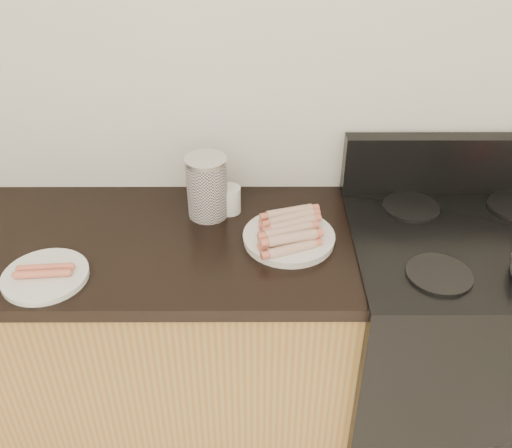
{
  "coord_description": "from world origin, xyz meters",
  "views": [
    {
      "loc": [
        0.11,
        0.31,
        1.91
      ],
      "look_at": [
        0.11,
        1.62,
        1.0
      ],
      "focal_mm": 40.0,
      "sensor_mm": 36.0,
      "label": 1
    }
  ],
  "objects_px": {
    "mug": "(230,200)",
    "stove": "(451,346)",
    "main_plate": "(289,238)",
    "side_plate": "(45,276)",
    "canister": "(207,187)"
  },
  "relations": [
    {
      "from": "main_plate",
      "to": "canister",
      "type": "height_order",
      "value": "canister"
    },
    {
      "from": "main_plate",
      "to": "mug",
      "type": "distance_m",
      "value": 0.25
    },
    {
      "from": "side_plate",
      "to": "canister",
      "type": "relative_size",
      "value": 1.16
    },
    {
      "from": "stove",
      "to": "side_plate",
      "type": "xyz_separation_m",
      "value": [
        -1.25,
        -0.17,
        0.45
      ]
    },
    {
      "from": "main_plate",
      "to": "mug",
      "type": "relative_size",
      "value": 3.07
    },
    {
      "from": "stove",
      "to": "mug",
      "type": "distance_m",
      "value": 0.91
    },
    {
      "from": "stove",
      "to": "side_plate",
      "type": "relative_size",
      "value": 3.9
    },
    {
      "from": "stove",
      "to": "mug",
      "type": "bearing_deg",
      "value": 167.2
    },
    {
      "from": "side_plate",
      "to": "mug",
      "type": "xyz_separation_m",
      "value": [
        0.49,
        0.34,
        0.04
      ]
    },
    {
      "from": "side_plate",
      "to": "canister",
      "type": "bearing_deg",
      "value": 36.89
    },
    {
      "from": "mug",
      "to": "stove",
      "type": "bearing_deg",
      "value": -12.8
    },
    {
      "from": "stove",
      "to": "mug",
      "type": "height_order",
      "value": "mug"
    },
    {
      "from": "stove",
      "to": "main_plate",
      "type": "height_order",
      "value": "main_plate"
    },
    {
      "from": "main_plate",
      "to": "side_plate",
      "type": "distance_m",
      "value": 0.7
    },
    {
      "from": "side_plate",
      "to": "canister",
      "type": "xyz_separation_m",
      "value": [
        0.43,
        0.32,
        0.09
      ]
    }
  ]
}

